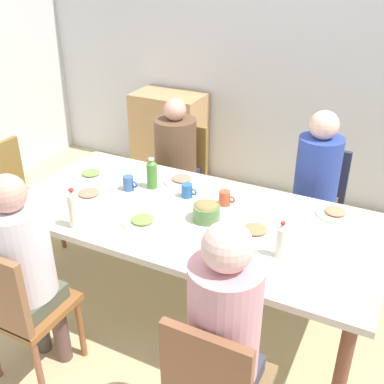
% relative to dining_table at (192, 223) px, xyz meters
% --- Properties ---
extents(ground_plane, '(6.34, 6.34, 0.00)m').
position_rel_dining_table_xyz_m(ground_plane, '(0.00, 0.00, -0.67)').
color(ground_plane, tan).
extents(wall_back, '(5.52, 0.12, 2.60)m').
position_rel_dining_table_xyz_m(wall_back, '(0.00, 2.02, 0.63)').
color(wall_back, silver).
rests_on(wall_back, ground_plane).
extents(dining_table, '(2.25, 1.06, 0.74)m').
position_rel_dining_table_xyz_m(dining_table, '(0.00, 0.00, 0.00)').
color(dining_table, beige).
rests_on(dining_table, ground_plane).
extents(person_0, '(0.30, 0.30, 1.28)m').
position_rel_dining_table_xyz_m(person_0, '(0.56, -0.82, 0.09)').
color(person_0, '#413946').
rests_on(person_0, ground_plane).
extents(chair_1, '(0.40, 0.40, 0.90)m').
position_rel_dining_table_xyz_m(chair_1, '(-1.50, 0.00, -0.16)').
color(chair_1, olive).
rests_on(chair_1, ground_plane).
extents(chair_2, '(0.40, 0.40, 0.90)m').
position_rel_dining_table_xyz_m(chair_2, '(0.56, 0.91, -0.16)').
color(chair_2, '#2C3854').
rests_on(chair_2, ground_plane).
extents(person_2, '(0.31, 0.31, 1.23)m').
position_rel_dining_table_xyz_m(person_2, '(0.56, 0.82, 0.06)').
color(person_2, brown).
rests_on(person_2, ground_plane).
extents(chair_3, '(0.40, 0.40, 0.90)m').
position_rel_dining_table_xyz_m(chair_3, '(-0.56, 0.91, -0.16)').
color(chair_3, olive).
rests_on(chair_3, ground_plane).
extents(person_3, '(0.33, 0.33, 1.16)m').
position_rel_dining_table_xyz_m(person_3, '(-0.56, 0.82, 0.03)').
color(person_3, '#24334B').
rests_on(person_3, ground_plane).
extents(chair_4, '(0.40, 0.40, 0.90)m').
position_rel_dining_table_xyz_m(chair_4, '(-0.56, -0.91, -0.16)').
color(chair_4, '#935B2E').
rests_on(chair_4, ground_plane).
extents(person_4, '(0.32, 0.32, 1.23)m').
position_rel_dining_table_xyz_m(person_4, '(-0.56, -0.82, 0.07)').
color(person_4, '#554D47').
rests_on(person_4, ground_plane).
extents(plate_0, '(0.25, 0.25, 0.04)m').
position_rel_dining_table_xyz_m(plate_0, '(0.41, -0.03, 0.08)').
color(plate_0, silver).
rests_on(plate_0, dining_table).
extents(plate_1, '(0.25, 0.25, 0.04)m').
position_rel_dining_table_xyz_m(plate_1, '(-0.70, -0.10, 0.08)').
color(plate_1, white).
rests_on(plate_1, dining_table).
extents(plate_2, '(0.24, 0.24, 0.04)m').
position_rel_dining_table_xyz_m(plate_2, '(-0.21, -0.23, 0.08)').
color(plate_2, white).
rests_on(plate_2, dining_table).
extents(plate_3, '(0.24, 0.24, 0.04)m').
position_rel_dining_table_xyz_m(plate_3, '(-0.87, 0.15, 0.08)').
color(plate_3, white).
rests_on(plate_3, dining_table).
extents(plate_4, '(0.24, 0.24, 0.04)m').
position_rel_dining_table_xyz_m(plate_4, '(-0.26, 0.36, 0.08)').
color(plate_4, white).
rests_on(plate_4, dining_table).
extents(plate_5, '(0.23, 0.23, 0.04)m').
position_rel_dining_table_xyz_m(plate_5, '(0.78, 0.37, 0.08)').
color(plate_5, silver).
rests_on(plate_5, dining_table).
extents(bowl_0, '(0.16, 0.16, 0.11)m').
position_rel_dining_table_xyz_m(bowl_0, '(0.11, -0.02, 0.12)').
color(bowl_0, '#567E45').
rests_on(bowl_0, dining_table).
extents(cup_0, '(0.11, 0.07, 0.09)m').
position_rel_dining_table_xyz_m(cup_0, '(0.13, 0.19, 0.11)').
color(cup_0, '#D55434').
rests_on(cup_0, dining_table).
extents(cup_1, '(0.11, 0.07, 0.07)m').
position_rel_dining_table_xyz_m(cup_1, '(0.45, -0.28, 0.10)').
color(cup_1, '#4B9061').
rests_on(cup_1, dining_table).
extents(cup_2, '(0.11, 0.07, 0.10)m').
position_rel_dining_table_xyz_m(cup_2, '(-0.52, 0.09, 0.12)').
color(cup_2, '#3C6099').
rests_on(cup_2, dining_table).
extents(cup_3, '(0.11, 0.07, 0.09)m').
position_rel_dining_table_xyz_m(cup_3, '(-0.13, 0.18, 0.11)').
color(cup_3, '#2C62A8').
rests_on(cup_3, dining_table).
extents(bottle_0, '(0.06, 0.06, 0.22)m').
position_rel_dining_table_xyz_m(bottle_0, '(0.45, -0.48, 0.17)').
color(bottle_0, red).
rests_on(bottle_0, dining_table).
extents(bottle_1, '(0.05, 0.05, 0.21)m').
position_rel_dining_table_xyz_m(bottle_1, '(0.60, -0.18, 0.16)').
color(bottle_1, silver).
rests_on(bottle_1, dining_table).
extents(bottle_2, '(0.07, 0.07, 0.21)m').
position_rel_dining_table_xyz_m(bottle_2, '(-0.40, 0.19, 0.17)').
color(bottle_2, '#437F2F').
rests_on(bottle_2, dining_table).
extents(bottle_3, '(0.06, 0.06, 0.25)m').
position_rel_dining_table_xyz_m(bottle_3, '(-0.54, -0.43, 0.18)').
color(bottle_3, silver).
rests_on(bottle_3, dining_table).
extents(side_cabinet, '(0.70, 0.44, 0.90)m').
position_rel_dining_table_xyz_m(side_cabinet, '(-1.12, 1.72, -0.22)').
color(side_cabinet, tan).
rests_on(side_cabinet, ground_plane).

